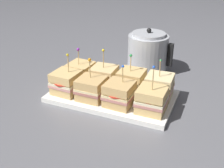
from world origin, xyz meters
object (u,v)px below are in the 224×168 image
Objects in this scene: sandwich_front_far_left at (66,82)px; kettle_steel at (148,53)px; sandwich_front_far_right at (152,100)px; sandwich_back_center_right at (131,81)px; serving_platter at (112,96)px; sandwich_front_center_left at (91,88)px; sandwich_back_far_right at (159,86)px; sandwich_front_center_right at (119,94)px; sandwich_back_far_left at (81,72)px; sandwich_back_center_left at (104,77)px.

sandwich_front_far_left is 0.40m from kettle_steel.
sandwich_front_far_left is at bearing 179.72° from sandwich_front_far_right.
sandwich_front_far_right is 1.13× the size of sandwich_back_center_right.
kettle_steel is at bearing 81.25° from serving_platter.
sandwich_front_center_left is 0.24m from sandwich_back_far_right.
serving_platter is 3.12× the size of sandwich_front_center_right.
sandwich_front_far_right reaches higher than sandwich_back_center_right.
sandwich_back_far_right is (0.11, -0.00, -0.00)m from sandwich_back_center_right.
sandwich_back_far_right reaches higher than sandwich_back_far_left.
sandwich_front_center_left is 0.22m from sandwich_front_far_right.
kettle_steel reaches higher than serving_platter.
sandwich_back_center_left reaches higher than sandwich_front_center_right.
kettle_steel is at bearing 90.85° from sandwich_front_center_right.
serving_platter is 2.97× the size of sandwich_front_far_left.
sandwich_back_far_left is at bearing 133.53° from sandwich_front_center_left.
sandwich_back_center_right is (-0.11, 0.11, 0.00)m from sandwich_front_far_right.
sandwich_front_far_right is (0.11, 0.00, -0.00)m from sandwich_front_center_right.
sandwich_front_center_right is at bearing -92.43° from sandwich_back_center_right.
sandwich_front_far_right reaches higher than sandwich_back_far_left.
sandwich_front_far_right is at bearing -18.12° from sandwich_back_far_left.
sandwich_back_far_left is at bearing -179.42° from sandwich_back_center_left.
sandwich_back_center_left is at bearing 154.17° from sandwich_front_far_right.
serving_platter is at bearing -161.74° from sandwich_back_far_right.
sandwich_back_far_right is at bearing 18.26° from serving_platter.
sandwich_back_far_right is at bearing -64.49° from kettle_steel.
sandwich_back_far_right is 0.74× the size of kettle_steel.
sandwich_front_far_right is at bearing -44.69° from sandwich_back_center_right.
serving_platter is at bearing 43.63° from sandwich_front_center_left.
sandwich_back_far_right is (0.32, 0.10, -0.00)m from sandwich_front_far_left.
sandwich_front_center_left is at bearing -1.51° from sandwich_front_far_left.
sandwich_back_center_right reaches higher than serving_platter.
sandwich_back_center_left reaches higher than sandwich_back_center_right.
sandwich_back_far_left is at bearing -179.83° from sandwich_back_far_right.
sandwich_front_far_left and sandwich_back_center_left have the same top height.
sandwich_back_center_left is 0.77× the size of kettle_steel.
sandwich_front_far_right is 0.24m from sandwich_back_center_left.
sandwich_back_center_right reaches higher than sandwich_front_center_right.
serving_platter is 0.09m from sandwich_back_center_right.
sandwich_front_far_left is 0.21m from sandwich_front_center_right.
sandwich_front_far_left is at bearing 178.59° from sandwich_front_center_right.
sandwich_back_far_right is at bearing 17.89° from sandwich_front_far_left.
kettle_steel is at bearing 50.25° from sandwich_back_far_left.
sandwich_back_far_right is at bearing -0.02° from sandwich_back_center_left.
sandwich_front_center_right is at bearing -45.88° from sandwich_back_center_left.
sandwich_front_far_right is 1.15× the size of sandwich_back_far_left.
sandwich_back_center_right is at bearing 0.41° from sandwich_back_center_left.
sandwich_front_center_right is at bearing -1.41° from sandwich_front_far_left.
sandwich_front_center_left is (0.10, -0.00, -0.00)m from sandwich_front_far_left.
sandwich_front_center_right is 0.73× the size of kettle_steel.
sandwich_front_center_left is at bearing -153.84° from sandwich_back_far_right.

